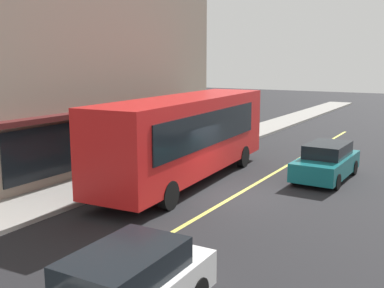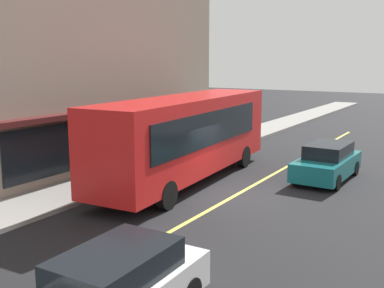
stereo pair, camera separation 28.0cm
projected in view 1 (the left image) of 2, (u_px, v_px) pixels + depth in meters
name	position (u px, v px, depth m)	size (l,w,h in m)	color
ground	(235.00, 196.00, 16.93)	(120.00, 120.00, 0.00)	black
sidewalk	(123.00, 175.00, 19.60)	(80.00, 2.54, 0.15)	gray
lane_centre_stripe	(235.00, 196.00, 16.93)	(36.00, 0.16, 0.01)	#D8D14C
storefront_building	(25.00, 18.00, 21.90)	(18.32, 10.50, 13.91)	gray
bus	(187.00, 134.00, 18.62)	(11.27, 3.23, 3.50)	red
traffic_light	(195.00, 109.00, 22.92)	(0.30, 0.52, 3.20)	#2D2D33
car_teal	(326.00, 162.00, 19.21)	(4.34, 1.94, 1.52)	#14666B
pedestrian_by_curb	(114.00, 153.00, 18.69)	(0.34, 0.34, 1.75)	black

